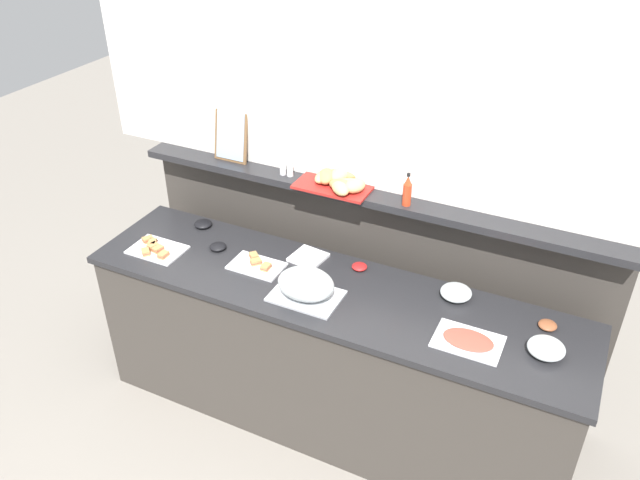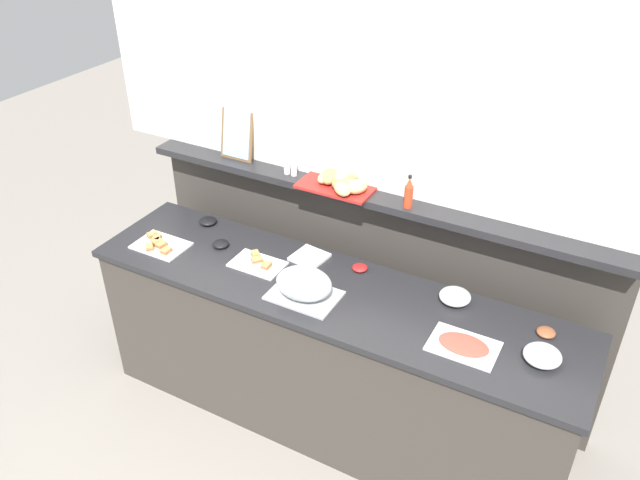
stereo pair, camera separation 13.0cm
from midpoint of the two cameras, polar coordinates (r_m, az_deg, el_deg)
name	(u,v)px [view 1 (the left image)]	position (r m, az deg, el deg)	size (l,w,h in m)	color
ground_plane	(368,353)	(4.21, 3.40, -9.99)	(12.00, 12.00, 0.00)	gray
buffet_counter	(329,357)	(3.50, -0.26, -10.42)	(2.59, 0.63, 0.92)	#3D3833
back_ledge_unit	(365,278)	(3.71, 3.08, -3.44)	(2.69, 0.22, 1.27)	#3D3833
upper_wall_panel	(378,60)	(3.16, 3.94, 15.72)	(3.29, 0.08, 1.33)	white
sandwich_platter_side	(257,265)	(3.38, -6.71, -2.22)	(0.28, 0.18, 0.04)	silver
sandwich_platter_front	(156,249)	(3.61, -15.41, -0.77)	(0.29, 0.21, 0.04)	white
cold_cuts_platter	(468,341)	(2.95, 11.81, -8.80)	(0.30, 0.21, 0.02)	silver
serving_cloche	(306,285)	(3.11, -2.46, -4.03)	(0.34, 0.24, 0.17)	#B7BABF
glass_bowl_large	(456,293)	(3.19, 10.87, -4.66)	(0.15, 0.15, 0.06)	silver
glass_bowl_medium	(546,349)	(2.97, 18.30, -9.19)	(0.16, 0.16, 0.07)	silver
condiment_bowl_cream	(359,267)	(3.34, 2.42, -2.39)	(0.08, 0.08, 0.03)	red
condiment_bowl_red	(203,224)	(3.76, -11.34, 1.40)	(0.10, 0.10, 0.04)	black
condiment_bowl_teal	(218,247)	(3.54, -10.11, -0.60)	(0.09, 0.09, 0.03)	black
condiment_bowl_dark	(548,325)	(3.12, 18.48, -7.22)	(0.09, 0.09, 0.03)	brown
napkin_stack	(308,257)	(3.42, -2.13, -1.57)	(0.17, 0.17, 0.02)	white
hot_sauce_bottle	(407,191)	(3.20, 6.63, 4.32)	(0.04, 0.04, 0.18)	red
salt_shaker	(283,167)	(3.51, -4.39, 6.48)	(0.03, 0.03, 0.09)	white
pepper_shaker	(290,169)	(3.49, -3.76, 6.34)	(0.03, 0.03, 0.09)	white
bread_basket	(339,181)	(3.37, 0.59, 5.29)	(0.40, 0.31, 0.08)	#B2231E
framed_picture	(231,136)	(3.67, -8.95, 9.16)	(0.21, 0.07, 0.30)	brown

